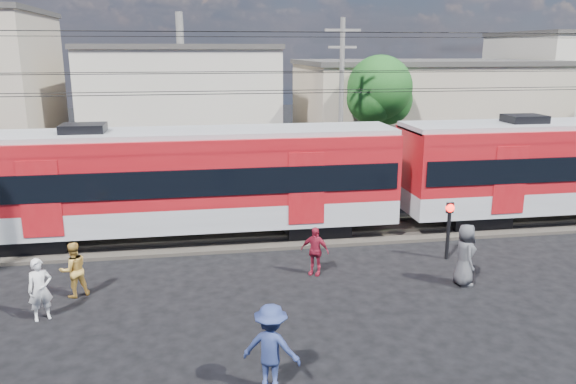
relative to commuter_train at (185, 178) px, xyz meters
name	(u,v)px	position (x,y,z in m)	size (l,w,h in m)	color
ground	(256,342)	(1.72, -8.00, -2.40)	(120.00, 120.00, 0.00)	black
track_bed	(233,236)	(1.72, 0.00, -2.34)	(70.00, 3.40, 0.12)	#2D2823
rail_near	(234,240)	(1.72, -0.75, -2.22)	(70.00, 0.12, 0.12)	#59544C
rail_far	(232,227)	(1.72, 0.75, -2.22)	(70.00, 0.12, 0.12)	#59544C
commuter_train	(185,178)	(0.00, 0.00, 0.00)	(50.30, 3.08, 4.17)	black
building_midwest	(183,99)	(-0.28, 19.00, 1.25)	(12.24, 12.24, 7.30)	#BBB4A3
building_mideast	(421,107)	(15.72, 16.00, 0.75)	(16.32, 10.20, 6.30)	tan
building_east	(571,86)	(29.72, 20.00, 1.75)	(10.20, 10.20, 8.30)	#BBB4A3
utility_pole_mid	(341,100)	(7.72, 7.00, 2.13)	(1.80, 0.24, 8.50)	slate
tree_near	(382,92)	(10.90, 10.09, 2.26)	(3.82, 3.64, 6.72)	#382619
pedestrian_a	(40,289)	(-3.77, -5.85, -1.55)	(0.62, 0.41, 1.70)	silver
pedestrian_b	(74,270)	(-3.19, -4.49, -1.58)	(0.80, 0.62, 1.64)	gold
pedestrian_c	(271,348)	(1.82, -10.00, -1.44)	(1.24, 0.71, 1.92)	navy
pedestrian_d	(315,251)	(4.04, -4.02, -1.61)	(0.92, 0.39, 1.58)	maroon
pedestrian_e	(465,255)	(8.37, -5.56, -1.44)	(0.94, 0.61, 1.92)	#444549
crossing_signal	(449,220)	(8.80, -3.45, -1.01)	(0.29, 0.29, 2.01)	black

